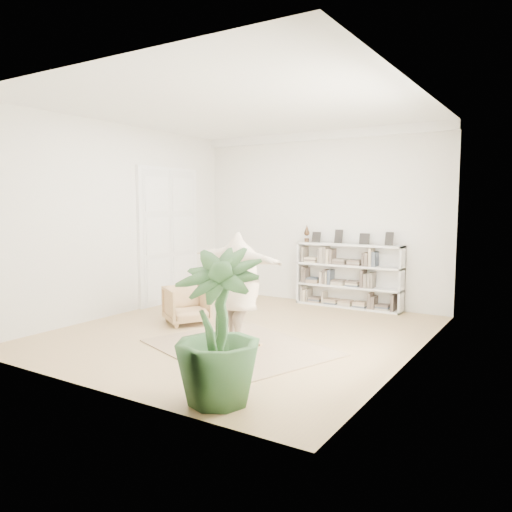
{
  "coord_description": "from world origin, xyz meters",
  "views": [
    {
      "loc": [
        4.47,
        -6.67,
        2.11
      ],
      "look_at": [
        0.04,
        0.4,
        1.23
      ],
      "focal_mm": 35.0,
      "sensor_mm": 36.0,
      "label": 1
    }
  ],
  "objects": [
    {
      "name": "bookshelf",
      "position": [
        0.74,
        2.82,
        0.64
      ],
      "size": [
        2.2,
        0.35,
        1.64
      ],
      "color": "silver",
      "rests_on": "floor"
    },
    {
      "name": "rug",
      "position": [
        0.49,
        -0.77,
        0.01
      ],
      "size": [
        3.04,
        2.74,
        0.02
      ],
      "primitive_type": "cube",
      "rotation": [
        0.0,
        0.0,
        -0.35
      ],
      "color": "tan",
      "rests_on": "floor"
    },
    {
      "name": "rocker_board",
      "position": [
        0.49,
        -0.77,
        0.07
      ],
      "size": [
        0.58,
        0.46,
        0.11
      ],
      "rotation": [
        0.0,
        0.0,
        -0.35
      ],
      "color": "olive",
      "rests_on": "rug"
    },
    {
      "name": "floor",
      "position": [
        0.0,
        0.0,
        0.0
      ],
      "size": [
        6.0,
        6.0,
        0.0
      ],
      "primitive_type": "plane",
      "color": "tan",
      "rests_on": "ground"
    },
    {
      "name": "doors",
      "position": [
        -2.7,
        1.3,
        1.4
      ],
      "size": [
        0.09,
        1.78,
        2.92
      ],
      "color": "white",
      "rests_on": "floor"
    },
    {
      "name": "person",
      "position": [
        0.49,
        -0.77,
        0.93
      ],
      "size": [
        2.04,
        1.19,
        1.61
      ],
      "primitive_type": "imported",
      "rotation": [
        0.0,
        0.0,
        2.79
      ],
      "color": "beige",
      "rests_on": "rocker_board"
    },
    {
      "name": "houseplant",
      "position": [
        1.41,
        -2.55,
        0.82
      ],
      "size": [
        1.08,
        1.08,
        1.64
      ],
      "primitive_type": "imported",
      "rotation": [
        0.0,
        0.0,
        0.19
      ],
      "color": "#2B5128",
      "rests_on": "floor"
    },
    {
      "name": "room_shell",
      "position": [
        0.0,
        2.94,
        3.51
      ],
      "size": [
        6.0,
        6.0,
        6.0
      ],
      "color": "silver",
      "rests_on": "floor"
    },
    {
      "name": "armchair",
      "position": [
        -1.15,
        0.0,
        0.33
      ],
      "size": [
        1.0,
        0.99,
        0.66
      ],
      "primitive_type": "imported",
      "rotation": [
        0.0,
        0.0,
        1.01
      ],
      "color": "tan",
      "rests_on": "floor"
    }
  ]
}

